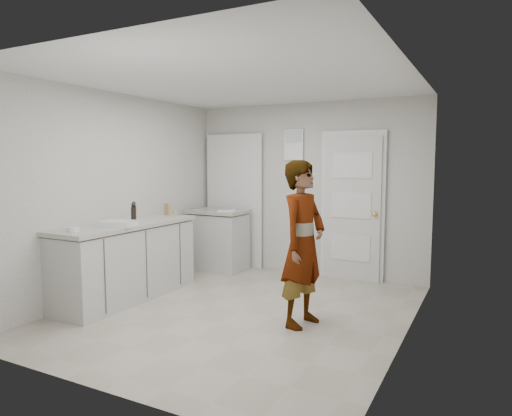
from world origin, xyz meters
The scene contains 12 objects.
ground centered at (0.00, 0.00, 0.00)m, with size 4.00×4.00×0.00m, color #A19887.
room_shell centered at (-0.17, 1.95, 1.02)m, with size 4.00×4.00×4.00m.
main_counter centered at (-1.45, -0.20, 0.43)m, with size 0.64×1.96×0.93m.
side_counter centered at (-1.25, 1.55, 0.43)m, with size 0.84×0.61×0.93m.
person centered at (0.76, -0.05, 0.83)m, with size 0.61×0.40×1.67m, color silver.
cake_mix_box centered at (-1.54, 0.70, 1.00)m, with size 0.10×0.04×0.16m, color #956F4A.
spice_jar centered at (-1.32, 0.59, 0.96)m, with size 0.05×0.05×0.08m, color tan.
oil_cruet_a centered at (-1.36, -0.17, 1.04)m, with size 0.06×0.06×0.24m.
oil_cruet_b centered at (-1.41, -0.10, 1.04)m, with size 0.06×0.06×0.25m.
baking_dish centered at (-1.31, -0.48, 0.95)m, with size 0.43×0.36×0.06m.
egg_bowl centered at (-1.44, -0.98, 0.95)m, with size 0.12×0.12×0.05m.
papers centered at (-1.08, 1.52, 0.93)m, with size 0.24×0.31×0.01m, color white.
Camera 1 is at (2.42, -4.28, 1.65)m, focal length 32.00 mm.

